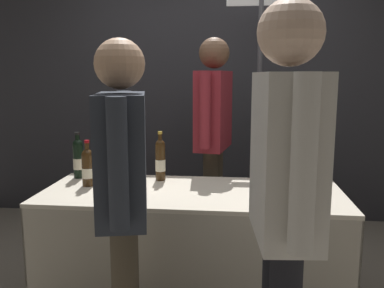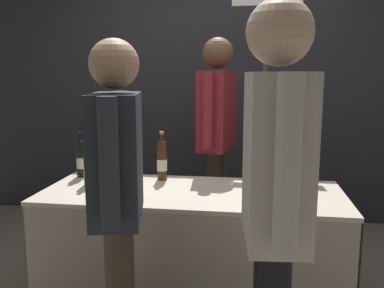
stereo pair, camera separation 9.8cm
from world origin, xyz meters
name	(u,v)px [view 1 (the left image)]	position (x,y,z in m)	size (l,w,h in m)	color
back_partition	(210,94)	(0.00, 1.69, 1.26)	(5.07, 0.12, 2.53)	#2D2D33
tasting_table	(192,224)	(0.00, 0.00, 0.52)	(1.89, 0.75, 0.74)	beige
featured_wine_bottle	(88,167)	(-0.69, 0.05, 0.86)	(0.08, 0.08, 0.30)	#38230F
display_bottle_0	(306,182)	(0.66, -0.26, 0.88)	(0.08, 0.08, 0.33)	#192333
display_bottle_1	(160,159)	(-0.25, 0.25, 0.88)	(0.07, 0.07, 0.34)	#38230F
display_bottle_2	(124,162)	(-0.48, 0.17, 0.87)	(0.07, 0.07, 0.32)	#38230F
display_bottle_3	(78,158)	(-0.84, 0.25, 0.88)	(0.07, 0.07, 0.33)	black
display_bottle_4	(303,169)	(0.70, 0.13, 0.86)	(0.07, 0.07, 0.32)	black
wine_glass_near_vendor	(281,183)	(0.54, -0.14, 0.84)	(0.07, 0.07, 0.14)	silver
wine_glass_mid	(98,166)	(-0.67, 0.16, 0.84)	(0.07, 0.07, 0.15)	silver
flower_vase	(133,173)	(-0.36, -0.08, 0.86)	(0.10, 0.10, 0.39)	silver
vendor_presenter	(214,125)	(0.09, 0.77, 1.07)	(0.29, 0.64, 1.75)	#4C4233
taster_foreground_right	(123,183)	(-0.24, -0.72, 0.97)	(0.30, 0.60, 1.62)	#4C4233
taster_foreground_left	(285,189)	(0.45, -0.99, 1.04)	(0.24, 0.59, 1.72)	black
booth_signpost	(259,84)	(0.47, 1.21, 1.38)	(0.60, 0.04, 2.23)	#47474C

